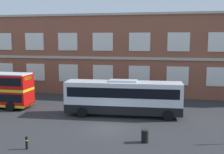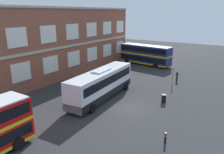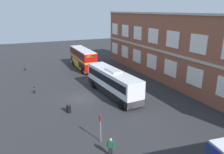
{
  "view_description": "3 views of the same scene",
  "coord_description": "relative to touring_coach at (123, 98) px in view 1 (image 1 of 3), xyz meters",
  "views": [
    {
      "loc": [
        5.37,
        -23.88,
        8.04
      ],
      "look_at": [
        -0.04,
        2.23,
        4.36
      ],
      "focal_mm": 44.98,
      "sensor_mm": 36.0,
      "label": 1
    },
    {
      "loc": [
        -20.95,
        -10.88,
        10.63
      ],
      "look_at": [
        3.48,
        4.53,
        2.13
      ],
      "focal_mm": 35.48,
      "sensor_mm": 36.0,
      "label": 2
    },
    {
      "loc": [
        27.61,
        -8.0,
        11.84
      ],
      "look_at": [
        2.52,
        3.39,
        3.36
      ],
      "focal_mm": 35.12,
      "sensor_mm": 36.0,
      "label": 3
    }
  ],
  "objects": [
    {
      "name": "ground_plane",
      "position": [
        -0.71,
        -2.33,
        -1.91
      ],
      "size": [
        120.0,
        120.0,
        0.0
      ],
      "primitive_type": "plane",
      "color": "#2B2B2D"
    },
    {
      "name": "brick_terminal_building",
      "position": [
        0.61,
        13.65,
        3.67
      ],
      "size": [
        45.82,
        8.19,
        11.45
      ],
      "color": "brown",
      "rests_on": "ground"
    },
    {
      "name": "safety_bollard_west",
      "position": [
        -5.42,
        -10.28,
        -1.42
      ],
      "size": [
        0.19,
        0.19,
        0.95
      ],
      "color": "black",
      "rests_on": "ground"
    },
    {
      "name": "touring_coach",
      "position": [
        0.0,
        0.0,
        0.0
      ],
      "size": [
        12.14,
        3.48,
        3.8
      ],
      "color": "silver",
      "rests_on": "ground"
    },
    {
      "name": "station_litter_bin",
      "position": [
        2.91,
        -7.17,
        -1.39
      ],
      "size": [
        0.6,
        0.6,
        1.03
      ],
      "color": "black",
      "rests_on": "ground"
    }
  ]
}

